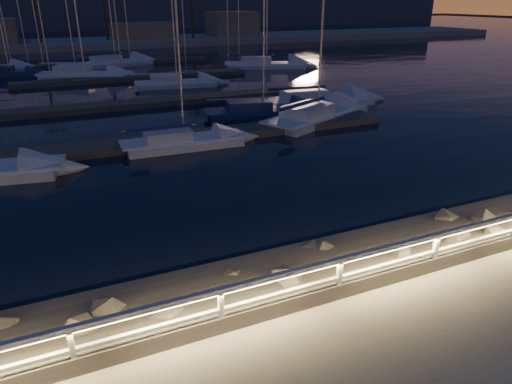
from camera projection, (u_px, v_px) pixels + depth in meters
ground at (403, 277)px, 11.85m from camera, size 400.00×400.00×0.00m
harbor_water at (151, 96)px, 38.48m from camera, size 400.00×440.00×0.60m
guard_rail at (404, 251)px, 11.52m from camera, size 44.11×0.12×1.06m
riprap at (396, 249)px, 13.60m from camera, size 31.27×2.86×1.31m
floating_docks at (147, 87)px, 39.33m from camera, size 22.00×36.00×0.40m
far_shore at (94, 41)px, 73.94m from camera, size 160.00×14.00×5.20m
sailboat_c at (260, 111)px, 30.15m from camera, size 8.04×3.73×13.17m
sailboat_d at (315, 114)px, 29.13m from camera, size 9.07×5.95×15.01m
sailboat_f at (181, 140)px, 23.92m from camera, size 6.59×2.22×11.09m
sailboat_g at (175, 82)px, 40.39m from camera, size 7.58×3.26×12.47m
sailboat_h at (315, 99)px, 33.50m from camera, size 8.89×3.55×14.64m
sailboat_i at (8, 73)px, 45.58m from camera, size 6.31×3.35×10.42m
sailboat_j at (82, 74)px, 44.25m from camera, size 9.01×5.57×14.92m
sailboat_k at (114, 62)px, 52.72m from camera, size 9.11×4.85×14.90m
sailboat_l at (264, 64)px, 51.35m from camera, size 9.61×5.98×15.80m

